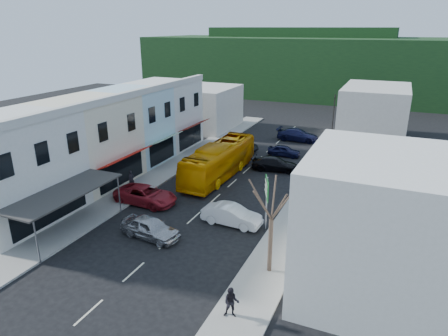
% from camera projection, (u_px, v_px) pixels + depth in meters
% --- Properties ---
extents(ground, '(120.00, 120.00, 0.00)m').
position_uv_depth(ground, '(194.00, 218.00, 31.38)').
color(ground, black).
rests_on(ground, ground).
extents(sidewalk_left, '(3.00, 52.00, 0.15)m').
position_uv_depth(sidewalk_left, '(175.00, 166.00, 42.81)').
color(sidewalk_left, gray).
rests_on(sidewalk_left, ground).
extents(sidewalk_right, '(3.00, 52.00, 0.15)m').
position_uv_depth(sidewalk_right, '(315.00, 187.00, 37.21)').
color(sidewalk_right, gray).
rests_on(sidewalk_right, ground).
extents(shopfront_row, '(8.25, 30.00, 8.00)m').
position_uv_depth(shopfront_row, '(103.00, 137.00, 39.03)').
color(shopfront_row, silver).
rests_on(shopfront_row, ground).
extents(right_building, '(8.00, 9.00, 8.00)m').
position_uv_depth(right_building, '(380.00, 227.00, 21.54)').
color(right_building, silver).
rests_on(right_building, ground).
extents(distant_block_left, '(8.00, 10.00, 6.00)m').
position_uv_depth(distant_block_left, '(206.00, 108.00, 58.21)').
color(distant_block_left, '#B7B2A8').
rests_on(distant_block_left, ground).
extents(distant_block_right, '(8.00, 12.00, 7.00)m').
position_uv_depth(distant_block_right, '(374.00, 113.00, 52.05)').
color(distant_block_right, '#B7B2A8').
rests_on(distant_block_right, ground).
extents(hillside, '(80.00, 26.00, 14.00)m').
position_uv_depth(hillside, '(326.00, 63.00, 85.97)').
color(hillside, black).
rests_on(hillside, ground).
extents(bus, '(2.74, 11.65, 3.10)m').
position_uv_depth(bus, '(219.00, 162.00, 39.57)').
color(bus, orange).
rests_on(bus, ground).
extents(car_silver, '(4.59, 2.34, 1.40)m').
position_uv_depth(car_silver, '(150.00, 229.00, 28.24)').
color(car_silver, '#A9A9AE').
rests_on(car_silver, ground).
extents(car_white, '(4.47, 1.99, 1.40)m').
position_uv_depth(car_white, '(232.00, 216.00, 30.14)').
color(car_white, silver).
rests_on(car_white, ground).
extents(car_red, '(4.66, 2.06, 1.40)m').
position_uv_depth(car_red, '(146.00, 196.00, 33.74)').
color(car_red, maroon).
rests_on(car_red, ground).
extents(car_black_near, '(4.71, 2.45, 1.40)m').
position_uv_depth(car_black_near, '(275.00, 164.00, 41.48)').
color(car_black_near, black).
rests_on(car_black_near, ground).
extents(car_navy_mid, '(4.41, 1.82, 1.40)m').
position_uv_depth(car_navy_mid, '(284.00, 150.00, 46.10)').
color(car_navy_mid, black).
rests_on(car_navy_mid, ground).
extents(car_black_far, '(4.52, 2.12, 1.40)m').
position_uv_depth(car_black_far, '(239.00, 145.00, 48.00)').
color(car_black_far, black).
rests_on(car_black_far, ground).
extents(car_navy_far, '(4.54, 1.93, 1.40)m').
position_uv_depth(car_navy_far, '(298.00, 136.00, 52.20)').
color(car_navy_far, black).
rests_on(car_navy_far, ground).
extents(pedestrian_left, '(0.58, 0.70, 1.70)m').
position_uv_depth(pedestrian_left, '(131.00, 179.00, 36.50)').
color(pedestrian_left, black).
rests_on(pedestrian_left, sidewalk_left).
extents(pedestrian_right, '(0.80, 0.64, 1.70)m').
position_uv_depth(pedestrian_right, '(231.00, 302.00, 20.23)').
color(pedestrian_right, black).
rests_on(pedestrian_right, sidewalk_right).
extents(direction_sign, '(1.55, 2.04, 4.21)m').
position_uv_depth(direction_sign, '(266.00, 204.00, 28.74)').
color(direction_sign, '#136022').
rests_on(direction_sign, ground).
extents(street_tree, '(3.23, 3.23, 7.21)m').
position_uv_depth(street_tree, '(271.00, 219.00, 23.23)').
color(street_tree, '#3D2F26').
rests_on(street_tree, ground).
extents(traffic_signal, '(1.05, 1.36, 5.59)m').
position_uv_depth(traffic_signal, '(333.00, 115.00, 54.62)').
color(traffic_signal, black).
rests_on(traffic_signal, ground).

